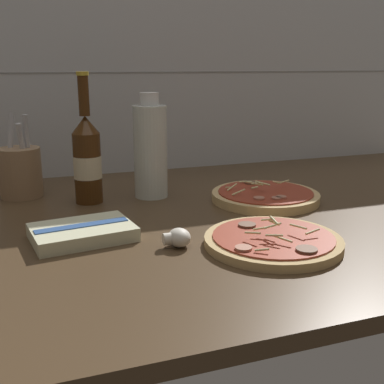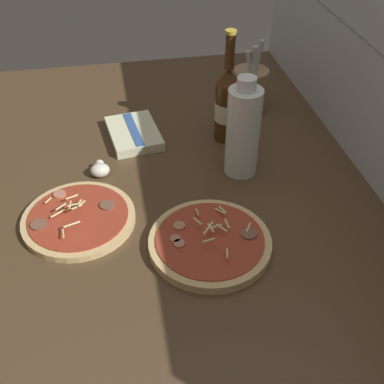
% 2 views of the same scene
% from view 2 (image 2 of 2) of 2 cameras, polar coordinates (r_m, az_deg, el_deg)
% --- Properties ---
extents(counter_slab, '(1.60, 0.90, 0.03)m').
position_cam_2_polar(counter_slab, '(1.00, -1.81, -4.22)').
color(counter_slab, '#4C3823').
rests_on(counter_slab, ground).
extents(pizza_near, '(0.23, 0.23, 0.05)m').
position_cam_2_polar(pizza_near, '(1.02, -13.29, -3.07)').
color(pizza_near, tan).
rests_on(pizza_near, counter_slab).
extents(pizza_far, '(0.24, 0.24, 0.05)m').
position_cam_2_polar(pizza_far, '(0.94, 2.13, -5.99)').
color(pizza_far, tan).
rests_on(pizza_far, counter_slab).
extents(beer_bottle, '(0.06, 0.06, 0.28)m').
position_cam_2_polar(beer_bottle, '(1.20, 4.21, 10.45)').
color(beer_bottle, '#47280F').
rests_on(beer_bottle, counter_slab).
extents(oil_bottle, '(0.08, 0.08, 0.24)m').
position_cam_2_polar(oil_bottle, '(1.08, 6.07, 7.23)').
color(oil_bottle, silver).
rests_on(oil_bottle, counter_slab).
extents(mushroom_left, '(0.05, 0.04, 0.03)m').
position_cam_2_polar(mushroom_left, '(1.13, -10.86, 2.62)').
color(mushroom_left, white).
rests_on(mushroom_left, counter_slab).
extents(utensil_crock, '(0.10, 0.10, 0.19)m').
position_cam_2_polar(utensil_crock, '(1.36, 6.91, 12.11)').
color(utensil_crock, '#9E7A56').
rests_on(utensil_crock, counter_slab).
extents(dish_towel, '(0.19, 0.14, 0.03)m').
position_cam_2_polar(dish_towel, '(1.25, -6.92, 6.92)').
color(dish_towel, beige).
rests_on(dish_towel, counter_slab).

